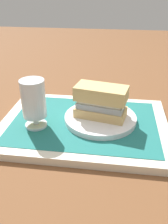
% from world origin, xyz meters
% --- Properties ---
extents(ground_plane, '(3.00, 3.00, 0.00)m').
position_xyz_m(ground_plane, '(0.00, 0.00, 0.00)').
color(ground_plane, brown).
extents(tray, '(0.44, 0.32, 0.02)m').
position_xyz_m(tray, '(0.00, 0.00, 0.01)').
color(tray, beige).
rests_on(tray, ground_plane).
extents(placemat, '(0.38, 0.27, 0.00)m').
position_xyz_m(placemat, '(0.00, 0.00, 0.02)').
color(placemat, '#1E6B66').
rests_on(placemat, tray).
extents(plate, '(0.19, 0.19, 0.01)m').
position_xyz_m(plate, '(-0.04, -0.01, 0.03)').
color(plate, white).
rests_on(plate, placemat).
extents(sandwich, '(0.14, 0.09, 0.08)m').
position_xyz_m(sandwich, '(-0.04, -0.01, 0.08)').
color(sandwich, tan).
rests_on(sandwich, plate).
extents(beer_glass, '(0.06, 0.06, 0.12)m').
position_xyz_m(beer_glass, '(0.12, 0.04, 0.09)').
color(beer_glass, silver).
rests_on(beer_glass, placemat).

